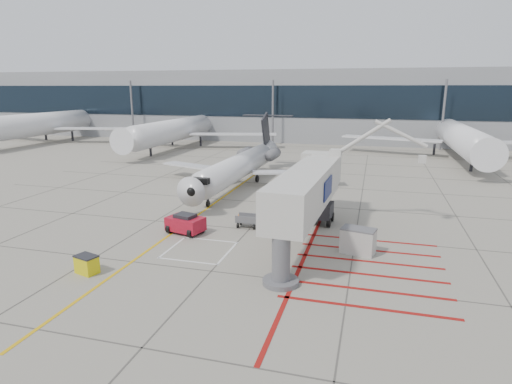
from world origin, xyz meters
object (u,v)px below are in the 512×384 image
(jet_bridge, at_px, (305,197))
(pushback_tug, at_px, (185,223))
(spill_bin, at_px, (87,264))
(regional_jet, at_px, (232,157))

(jet_bridge, bearing_deg, pushback_tug, -179.92)
(pushback_tug, bearing_deg, spill_bin, -93.53)
(jet_bridge, height_order, spill_bin, jet_bridge)
(spill_bin, bearing_deg, pushback_tug, 88.76)
(jet_bridge, relative_size, spill_bin, 13.82)
(regional_jet, relative_size, spill_bin, 21.80)
(pushback_tug, height_order, spill_bin, pushback_tug)
(regional_jet, height_order, spill_bin, regional_jet)
(spill_bin, bearing_deg, regional_jet, 102.16)
(jet_bridge, relative_size, pushback_tug, 6.58)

